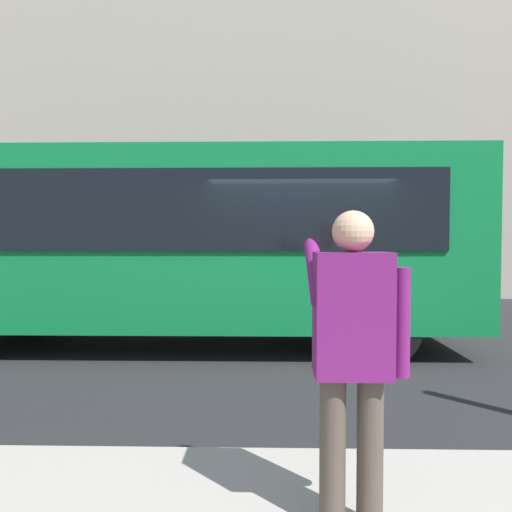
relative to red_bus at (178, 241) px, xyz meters
name	(u,v)px	position (x,y,z in m)	size (l,w,h in m)	color
ground_plane	(298,352)	(-1.89, 0.49, -1.68)	(60.00, 60.00, 0.00)	#232326
building_facade_far	(283,94)	(-1.91, -6.31, 4.30)	(28.00, 1.55, 12.00)	#A89E8E
red_bus	(178,241)	(0.00, 0.00, 0.00)	(9.05, 2.54, 3.08)	#0F7238
pedestrian_photographer	(353,344)	(-1.87, 4.91, -0.54)	(0.53, 0.52, 1.70)	#4C4238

